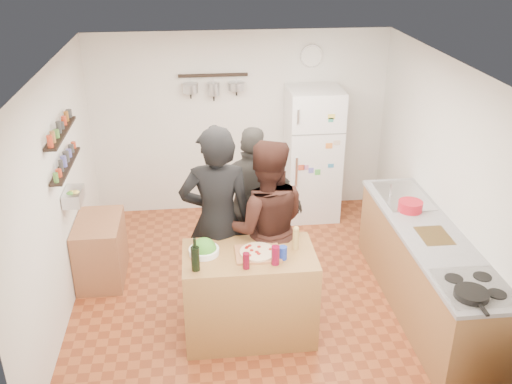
{
  "coord_description": "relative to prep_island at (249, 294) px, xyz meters",
  "views": [
    {
      "loc": [
        -0.59,
        -5.32,
        3.71
      ],
      "look_at": [
        0.0,
        0.1,
        1.15
      ],
      "focal_mm": 40.0,
      "sensor_mm": 36.0,
      "label": 1
    }
  ],
  "objects": [
    {
      "name": "room_shell",
      "position": [
        0.16,
        1.13,
        0.79
      ],
      "size": [
        4.2,
        4.2,
        4.2
      ],
      "color": "brown",
      "rests_on": "ground"
    },
    {
      "name": "prep_island",
      "position": [
        0.0,
        0.0,
        0.0
      ],
      "size": [
        1.25,
        0.72,
        0.91
      ],
      "primitive_type": "cube",
      "color": "olive",
      "rests_on": "floor"
    },
    {
      "name": "pizza_board",
      "position": [
        0.08,
        -0.02,
        0.47
      ],
      "size": [
        0.42,
        0.34,
        0.02
      ],
      "primitive_type": "cube",
      "color": "#9B5F38",
      "rests_on": "prep_island"
    },
    {
      "name": "pizza",
      "position": [
        0.08,
        -0.02,
        0.48
      ],
      "size": [
        0.34,
        0.34,
        0.02
      ],
      "primitive_type": "cylinder",
      "color": "#D6B98D",
      "rests_on": "pizza_board"
    },
    {
      "name": "salad_bowl",
      "position": [
        -0.42,
        0.05,
        0.48
      ],
      "size": [
        0.28,
        0.28,
        0.06
      ],
      "primitive_type": "cylinder",
      "color": "white",
      "rests_on": "prep_island"
    },
    {
      "name": "wine_bottle",
      "position": [
        -0.5,
        -0.22,
        0.57
      ],
      "size": [
        0.08,
        0.08,
        0.23
      ],
      "primitive_type": "cylinder",
      "color": "black",
      "rests_on": "prep_island"
    },
    {
      "name": "wine_glass_near",
      "position": [
        -0.05,
        -0.24,
        0.53
      ],
      "size": [
        0.06,
        0.06,
        0.15
      ],
      "primitive_type": "cylinder",
      "color": "#530717",
      "rests_on": "prep_island"
    },
    {
      "name": "wine_glass_far",
      "position": [
        0.22,
        -0.2,
        0.55
      ],
      "size": [
        0.08,
        0.08,
        0.18
      ],
      "primitive_type": "cylinder",
      "color": "#5E081F",
      "rests_on": "prep_island"
    },
    {
      "name": "pepper_mill",
      "position": [
        0.45,
        0.05,
        0.55
      ],
      "size": [
        0.06,
        0.06,
        0.19
      ],
      "primitive_type": "cylinder",
      "color": "#A18243",
      "rests_on": "prep_island"
    },
    {
      "name": "salt_canister",
      "position": [
        0.3,
        -0.12,
        0.52
      ],
      "size": [
        0.08,
        0.08,
        0.13
      ],
      "primitive_type": "cylinder",
      "color": "navy",
      "rests_on": "prep_island"
    },
    {
      "name": "person_left",
      "position": [
        -0.27,
        0.47,
        0.56
      ],
      "size": [
        0.76,
        0.51,
        2.03
      ],
      "primitive_type": "imported",
      "rotation": [
        0.0,
        0.0,
        3.11
      ],
      "color": "black",
      "rests_on": "floor"
    },
    {
      "name": "person_center",
      "position": [
        0.21,
        0.47,
        0.48
      ],
      "size": [
        0.94,
        0.75,
        1.87
      ],
      "primitive_type": "imported",
      "rotation": [
        0.0,
        0.0,
        3.09
      ],
      "color": "black",
      "rests_on": "floor"
    },
    {
      "name": "person_back",
      "position": [
        0.16,
        1.02,
        0.45
      ],
      "size": [
        1.13,
        0.68,
        1.81
      ],
      "primitive_type": "imported",
      "rotation": [
        0.0,
        0.0,
        2.9
      ],
      "color": "#2A2825",
      "rests_on": "floor"
    },
    {
      "name": "counter_run",
      "position": [
        1.86,
        0.2,
        -0.01
      ],
      "size": [
        0.63,
        2.63,
        0.9
      ],
      "primitive_type": "cube",
      "color": "#9E7042",
      "rests_on": "floor"
    },
    {
      "name": "stove_top",
      "position": [
        1.86,
        -0.75,
        0.46
      ],
      "size": [
        0.6,
        0.62,
        0.02
      ],
      "primitive_type": "cube",
      "color": "white",
      "rests_on": "counter_run"
    },
    {
      "name": "skillet",
      "position": [
        1.76,
        -0.89,
        0.49
      ],
      "size": [
        0.29,
        0.29,
        0.06
      ],
      "primitive_type": "cylinder",
      "color": "black",
      "rests_on": "stove_top"
    },
    {
      "name": "sink",
      "position": [
        1.86,
        1.05,
        0.46
      ],
      "size": [
        0.5,
        0.8,
        0.03
      ],
      "primitive_type": "cube",
      "color": "silver",
      "rests_on": "counter_run"
    },
    {
      "name": "cutting_board",
      "position": [
        1.86,
        0.13,
        0.46
      ],
      "size": [
        0.3,
        0.4,
        0.02
      ],
      "primitive_type": "cube",
      "color": "olive",
      "rests_on": "counter_run"
    },
    {
      "name": "red_bowl",
      "position": [
        1.81,
        0.68,
        0.52
      ],
      "size": [
        0.26,
        0.26,
        0.11
      ],
      "primitive_type": "cylinder",
      "color": "#B51424",
      "rests_on": "counter_run"
    },
    {
      "name": "fridge",
      "position": [
        1.11,
        2.5,
        0.45
      ],
      "size": [
        0.7,
        0.68,
        1.8
      ],
      "primitive_type": "cube",
      "color": "white",
      "rests_on": "floor"
    },
    {
      "name": "wall_clock",
      "position": [
        1.11,
        2.83,
        1.69
      ],
      "size": [
        0.3,
        0.03,
        0.3
      ],
      "primitive_type": "cylinder",
      "rotation": [
        1.57,
        0.0,
        0.0
      ],
      "color": "silver",
      "rests_on": "back_wall"
    },
    {
      "name": "spice_shelf_lower",
      "position": [
        -1.77,
        0.95,
        1.04
      ],
      "size": [
        0.12,
        1.0,
        0.02
      ],
      "primitive_type": "cube",
      "color": "black",
      "rests_on": "left_wall"
    },
    {
      "name": "spice_shelf_upper",
      "position": [
        -1.77,
        0.95,
        1.4
      ],
      "size": [
        0.12,
        1.0,
        0.02
      ],
      "primitive_type": "cube",
      "color": "black",
      "rests_on": "left_wall"
    },
    {
      "name": "produce_basket",
      "position": [
        -1.74,
        0.95,
        0.69
      ],
      "size": [
        0.18,
        0.35,
        0.14
      ],
      "primitive_type": "cube",
      "color": "silver",
      "rests_on": "left_wall"
    },
    {
      "name": "side_table",
      "position": [
        -1.58,
        1.16,
        -0.09
      ],
      "size": [
        0.5,
        0.8,
        0.73
      ],
      "primitive_type": "cube",
      "color": "#A36944",
      "rests_on": "floor"
    },
    {
      "name": "pot_rack",
      "position": [
        -0.19,
        2.75,
        1.49
      ],
      "size": [
        0.9,
        0.04,
        0.04
      ],
      "primitive_type": "cube",
      "color": "black",
      "rests_on": "back_wall"
    }
  ]
}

